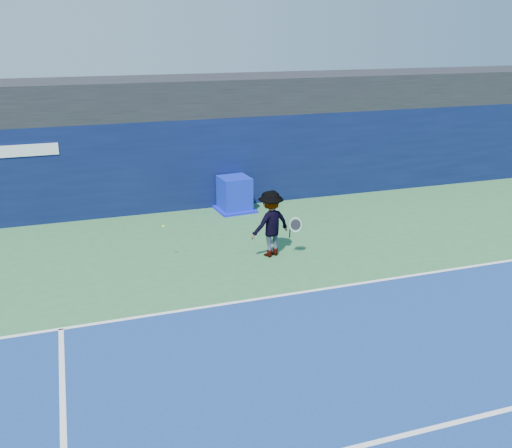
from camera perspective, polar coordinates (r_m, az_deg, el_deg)
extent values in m
plane|color=#306C3B|center=(10.86, 9.37, -13.63)|extent=(80.00, 80.00, 0.00)
cube|color=white|center=(13.22, 3.35, -7.02)|extent=(24.00, 0.10, 0.01)
cube|color=white|center=(9.48, 15.28, -19.56)|extent=(24.00, 0.10, 0.01)
cube|color=black|center=(20.12, -5.66, 12.72)|extent=(36.00, 3.00, 1.20)
cube|color=#0A1339|center=(19.51, -4.78, 6.28)|extent=(36.00, 1.00, 3.00)
cube|color=#0D1EB8|center=(18.94, -2.15, 3.04)|extent=(1.03, 1.03, 1.14)
cube|color=#0E14C7|center=(19.10, -2.14, 1.50)|extent=(1.29, 1.29, 0.08)
imported|color=silver|center=(15.07, 1.47, 0.04)|extent=(1.31, 0.98, 1.80)
cylinder|color=black|center=(15.08, 3.40, -0.97)|extent=(0.09, 0.16, 0.28)
torus|color=white|center=(15.01, 3.98, -0.07)|extent=(0.33, 0.19, 0.32)
cylinder|color=black|center=(15.01, 3.98, -0.07)|extent=(0.28, 0.14, 0.27)
sphere|color=#C5F61B|center=(14.84, -9.24, -0.22)|extent=(0.06, 0.06, 0.06)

